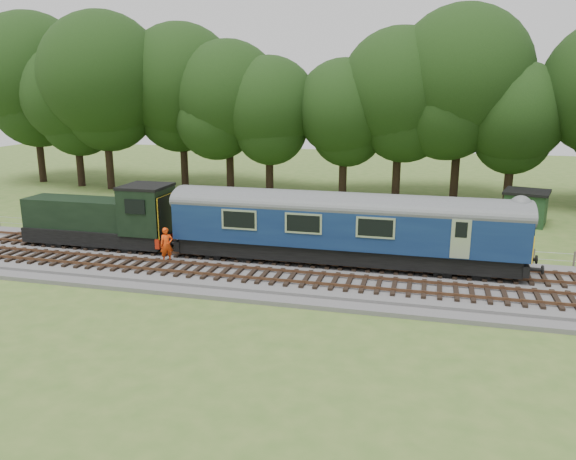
# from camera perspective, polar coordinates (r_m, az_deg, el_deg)

# --- Properties ---
(ground) EXTENTS (120.00, 120.00, 0.00)m
(ground) POSITION_cam_1_polar(r_m,az_deg,el_deg) (29.50, -2.86, -4.28)
(ground) COLOR #446926
(ground) RESTS_ON ground
(ballast) EXTENTS (70.00, 7.00, 0.35)m
(ballast) POSITION_cam_1_polar(r_m,az_deg,el_deg) (29.44, -2.87, -3.96)
(ballast) COLOR #4C4C4F
(ballast) RESTS_ON ground
(track_north) EXTENTS (67.20, 2.40, 0.21)m
(track_north) POSITION_cam_1_polar(r_m,az_deg,el_deg) (30.65, -2.10, -2.74)
(track_north) COLOR black
(track_north) RESTS_ON ballast
(track_south) EXTENTS (67.20, 2.40, 0.21)m
(track_south) POSITION_cam_1_polar(r_m,az_deg,el_deg) (27.92, -3.84, -4.48)
(track_south) COLOR black
(track_south) RESTS_ON ballast
(fence) EXTENTS (64.00, 0.12, 1.00)m
(fence) POSITION_cam_1_polar(r_m,az_deg,el_deg) (33.63, -0.61, -1.92)
(fence) COLOR #6B6054
(fence) RESTS_ON ground
(tree_line) EXTENTS (70.00, 8.00, 18.00)m
(tree_line) POSITION_cam_1_polar(r_m,az_deg,el_deg) (50.29, 4.53, 3.48)
(tree_line) COLOR black
(tree_line) RESTS_ON ground
(dmu_railcar) EXTENTS (18.05, 2.86, 3.88)m
(dmu_railcar) POSITION_cam_1_polar(r_m,az_deg,el_deg) (29.21, 5.64, 0.80)
(dmu_railcar) COLOR black
(dmu_railcar) RESTS_ON ground
(shunter_loco) EXTENTS (8.91, 2.60, 3.38)m
(shunter_loco) POSITION_cam_1_polar(r_m,az_deg,el_deg) (34.25, -18.08, 1.07)
(shunter_loco) COLOR black
(shunter_loco) RESTS_ON ground
(worker) EXTENTS (0.81, 0.77, 1.87)m
(worker) POSITION_cam_1_polar(r_m,az_deg,el_deg) (30.40, -12.23, -1.50)
(worker) COLOR #EA3F0C
(worker) RESTS_ON ballast
(shed) EXTENTS (3.58, 3.58, 2.40)m
(shed) POSITION_cam_1_polar(r_m,az_deg,el_deg) (42.87, 22.99, 2.15)
(shed) COLOR #19371E
(shed) RESTS_ON ground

